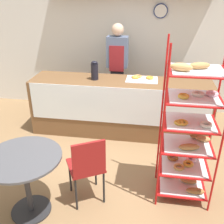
% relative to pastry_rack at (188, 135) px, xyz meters
% --- Properties ---
extents(ground_plane, '(14.00, 14.00, 0.00)m').
position_rel_pastry_rack_xyz_m(ground_plane, '(-0.93, 0.04, -0.82)').
color(ground_plane, olive).
extents(back_wall, '(10.00, 0.30, 2.70)m').
position_rel_pastry_rack_xyz_m(back_wall, '(-0.93, 2.47, 0.54)').
color(back_wall, white).
rests_on(back_wall, ground_plane).
extents(display_counter, '(2.92, 0.67, 0.93)m').
position_rel_pastry_rack_xyz_m(display_counter, '(-0.93, 1.39, -0.36)').
color(display_counter, brown).
rests_on(display_counter, ground_plane).
extents(pastry_rack, '(0.61, 0.50, 1.86)m').
position_rel_pastry_rack_xyz_m(pastry_rack, '(0.00, 0.00, 0.00)').
color(pastry_rack, '#B71414').
rests_on(pastry_rack, ground_plane).
extents(person_worker, '(0.37, 0.23, 1.74)m').
position_rel_pastry_rack_xyz_m(person_worker, '(-1.06, 1.99, 0.14)').
color(person_worker, '#282833').
rests_on(person_worker, ground_plane).
extents(cafe_table, '(0.80, 0.80, 0.74)m').
position_rel_pastry_rack_xyz_m(cafe_table, '(-1.69, -0.55, -0.26)').
color(cafe_table, '#262628').
rests_on(cafe_table, ground_plane).
extents(cafe_chair, '(0.52, 0.52, 0.87)m').
position_rel_pastry_rack_xyz_m(cafe_chair, '(-1.07, -0.31, -0.29)').
color(cafe_chair, black).
rests_on(cafe_chair, ground_plane).
extents(coffee_carafe, '(0.12, 0.12, 0.30)m').
position_rel_pastry_rack_xyz_m(coffee_carafe, '(-1.35, 1.38, 0.26)').
color(coffee_carafe, black).
rests_on(coffee_carafe, display_counter).
extents(donut_tray_counter, '(0.50, 0.36, 0.05)m').
position_rel_pastry_rack_xyz_m(donut_tray_counter, '(-0.61, 1.50, 0.12)').
color(donut_tray_counter, silver).
rests_on(donut_tray_counter, display_counter).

